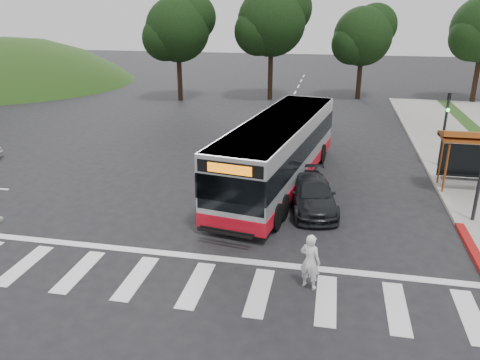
# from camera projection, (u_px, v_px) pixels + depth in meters

# --- Properties ---
(ground) EXTENTS (140.00, 140.00, 0.00)m
(ground) POSITION_uv_depth(u_px,v_px,m) (231.00, 218.00, 19.16)
(ground) COLOR black
(ground) RESTS_ON ground
(sidewalk_east) EXTENTS (4.00, 40.00, 0.12)m
(sidewalk_east) POSITION_uv_depth(u_px,v_px,m) (468.00, 171.00, 24.46)
(sidewalk_east) COLOR gray
(sidewalk_east) RESTS_ON ground
(curb_east) EXTENTS (0.30, 40.00, 0.15)m
(curb_east) POSITION_uv_depth(u_px,v_px,m) (428.00, 168.00, 24.82)
(curb_east) COLOR #9E9991
(curb_east) RESTS_ON ground
(curb_east_red) EXTENTS (0.32, 6.00, 0.15)m
(curb_east_red) POSITION_uv_depth(u_px,v_px,m) (480.00, 263.00, 15.64)
(curb_east_red) COLOR maroon
(curb_east_red) RESTS_ON ground
(hillside_nw) EXTENTS (44.00, 44.00, 10.00)m
(hillside_nw) POSITION_uv_depth(u_px,v_px,m) (11.00, 83.00, 52.61)
(hillside_nw) COLOR #1D3A12
(hillside_nw) RESTS_ON ground
(crosswalk_ladder) EXTENTS (18.00, 2.60, 0.01)m
(crosswalk_ladder) POSITION_uv_depth(u_px,v_px,m) (196.00, 285.00, 14.57)
(crosswalk_ladder) COLOR silver
(crosswalk_ladder) RESTS_ON ground
(traffic_signal_ne_short) EXTENTS (0.18, 0.37, 4.00)m
(traffic_signal_ne_short) POSITION_uv_depth(u_px,v_px,m) (445.00, 122.00, 24.32)
(traffic_signal_ne_short) COLOR black
(traffic_signal_ne_short) RESTS_ON ground
(tree_north_a) EXTENTS (6.60, 6.15, 10.17)m
(tree_north_a) POSITION_uv_depth(u_px,v_px,m) (273.00, 21.00, 41.03)
(tree_north_a) COLOR black
(tree_north_a) RESTS_ON ground
(tree_north_b) EXTENTS (5.72, 5.33, 8.43)m
(tree_north_b) POSITION_uv_depth(u_px,v_px,m) (364.00, 35.00, 41.83)
(tree_north_b) COLOR black
(tree_north_b) RESTS_ON ground
(tree_north_c) EXTENTS (6.16, 5.74, 9.30)m
(tree_north_c) POSITION_uv_depth(u_px,v_px,m) (179.00, 28.00, 40.88)
(tree_north_c) COLOR black
(tree_north_c) RESTS_ON ground
(transit_bus) EXTENTS (4.70, 12.74, 3.22)m
(transit_bus) POSITION_uv_depth(u_px,v_px,m) (279.00, 153.00, 22.18)
(transit_bus) COLOR #AFB2B4
(transit_bus) RESTS_ON ground
(pedestrian) EXTENTS (0.77, 0.65, 1.80)m
(pedestrian) POSITION_uv_depth(u_px,v_px,m) (310.00, 261.00, 14.16)
(pedestrian) COLOR white
(pedestrian) RESTS_ON ground
(dark_sedan) EXTENTS (2.57, 4.72, 1.30)m
(dark_sedan) POSITION_uv_depth(u_px,v_px,m) (312.00, 194.00, 19.87)
(dark_sedan) COLOR black
(dark_sedan) RESTS_ON ground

